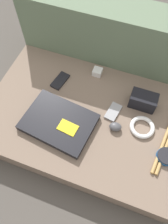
% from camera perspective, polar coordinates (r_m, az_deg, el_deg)
% --- Properties ---
extents(ground_plane, '(8.00, 8.00, 0.00)m').
position_cam_1_polar(ground_plane, '(1.19, 0.00, -3.25)').
color(ground_plane, '#4C4742').
extents(couch_seat, '(0.99, 0.66, 0.12)m').
position_cam_1_polar(couch_seat, '(1.14, 0.00, -1.95)').
color(couch_seat, '#7A6656').
rests_on(couch_seat, ground_plane).
extents(couch_backrest, '(0.99, 0.20, 0.43)m').
position_cam_1_polar(couch_backrest, '(1.27, 7.07, 17.84)').
color(couch_backrest, '#60755B').
rests_on(couch_backrest, ground_plane).
extents(laptop, '(0.36, 0.28, 0.03)m').
position_cam_1_polar(laptop, '(1.05, -6.58, -2.63)').
color(laptop, black).
rests_on(laptop, couch_seat).
extents(computer_mouse, '(0.07, 0.06, 0.04)m').
position_cam_1_polar(computer_mouse, '(1.05, 8.20, -3.84)').
color(computer_mouse, '#4C4C51').
rests_on(computer_mouse, couch_seat).
extents(speaker_puck, '(0.08, 0.08, 0.02)m').
position_cam_1_polar(speaker_puck, '(1.05, 20.60, -10.80)').
color(speaker_puck, '#1E569E').
rests_on(speaker_puck, couch_seat).
extents(phone_silver, '(0.07, 0.11, 0.01)m').
position_cam_1_polar(phone_silver, '(1.10, 7.64, 0.07)').
color(phone_silver, '#99999E').
rests_on(phone_silver, couch_seat).
extents(phone_black, '(0.08, 0.12, 0.01)m').
position_cam_1_polar(phone_black, '(1.20, -6.26, 8.15)').
color(phone_black, black).
rests_on(phone_black, couch_seat).
extents(camera_pouch, '(0.13, 0.08, 0.08)m').
position_cam_1_polar(camera_pouch, '(1.12, 15.18, 2.90)').
color(camera_pouch, black).
rests_on(camera_pouch, couch_seat).
extents(charger_brick, '(0.05, 0.05, 0.03)m').
position_cam_1_polar(charger_brick, '(1.22, 3.52, 10.42)').
color(charger_brick, silver).
rests_on(charger_brick, couch_seat).
extents(cable_coil, '(0.12, 0.12, 0.02)m').
position_cam_1_polar(cable_coil, '(1.08, 14.96, -3.83)').
color(cable_coil, white).
rests_on(cable_coil, couch_seat).
extents(drumstick_pair, '(0.08, 0.36, 0.02)m').
position_cam_1_polar(drumstick_pair, '(1.09, 20.78, -6.73)').
color(drumstick_pair, tan).
rests_on(drumstick_pair, couch_seat).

